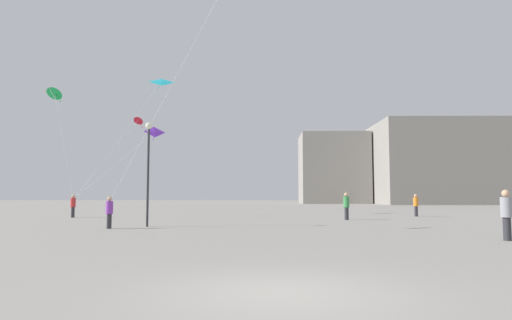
# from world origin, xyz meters

# --- Properties ---
(ground_plane) EXTENTS (300.00, 300.00, 0.00)m
(ground_plane) POSITION_xyz_m (0.00, 0.00, 0.00)
(ground_plane) COLOR gray
(person_in_red) EXTENTS (0.36, 0.36, 1.67)m
(person_in_red) POSITION_xyz_m (-13.34, 25.77, 0.92)
(person_in_red) COLOR #2D2D33
(person_in_red) RESTS_ON ground_plane
(person_in_green) EXTENTS (0.39, 0.39, 1.80)m
(person_in_green) POSITION_xyz_m (5.96, 22.22, 0.99)
(person_in_green) COLOR #2D2D33
(person_in_green) RESTS_ON ground_plane
(person_in_grey) EXTENTS (0.39, 0.39, 1.81)m
(person_in_grey) POSITION_xyz_m (8.68, 8.47, 0.99)
(person_in_grey) COLOR #2D2D33
(person_in_grey) RESTS_ON ground_plane
(person_in_purple) EXTENTS (0.34, 0.34, 1.57)m
(person_in_purple) POSITION_xyz_m (-7.31, 14.63, 0.86)
(person_in_purple) COLOR #2D2D33
(person_in_purple) RESTS_ON ground_plane
(person_in_orange) EXTENTS (0.37, 0.37, 1.72)m
(person_in_orange) POSITION_xyz_m (12.37, 26.96, 0.94)
(person_in_orange) COLOR #2D2D33
(person_in_orange) RESTS_ON ground_plane
(kite_crimson_diamond) EXTENTS (2.54, 11.43, 8.08)m
(kite_crimson_diamond) POSITION_xyz_m (-11.39, 36.53, 8.88)
(kite_crimson_diamond) COLOR red
(kite_emerald_diamond) EXTENTS (2.89, 1.94, 8.67)m
(kite_emerald_diamond) POSITION_xyz_m (-15.51, 27.07, 9.47)
(kite_emerald_diamond) COLOR green
(kite_cyan_delta) EXTENTS (6.16, 5.98, 10.53)m
(kite_cyan_delta) POSITION_xyz_m (-8.16, 31.08, 11.32)
(kite_cyan_delta) COLOR #1EB2C6
(kite_violet_delta) EXTENTS (6.31, 1.33, 5.48)m
(kite_violet_delta) POSITION_xyz_m (-7.77, 26.61, 6.33)
(kite_violet_delta) COLOR purple
(building_left_hall) EXTENTS (13.80, 12.61, 14.07)m
(building_left_hall) POSITION_xyz_m (17.00, 84.58, 7.03)
(building_left_hall) COLOR gray
(building_left_hall) RESTS_ON ground_plane
(building_centre_hall) EXTENTS (23.14, 17.21, 15.14)m
(building_centre_hall) POSITION_xyz_m (35.00, 75.89, 7.57)
(building_centre_hall) COLOR gray
(building_centre_hall) RESTS_ON ground_plane
(building_right_hall) EXTENTS (15.06, 10.10, 9.91)m
(building_right_hall) POSITION_xyz_m (53.00, 89.73, 4.96)
(building_right_hall) COLOR #B2A893
(building_right_hall) RESTS_ON ground_plane
(lamppost_east) EXTENTS (0.36, 0.36, 5.43)m
(lamppost_east) POSITION_xyz_m (-5.75, 15.90, 3.60)
(lamppost_east) COLOR #2D2D30
(lamppost_east) RESTS_ON ground_plane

